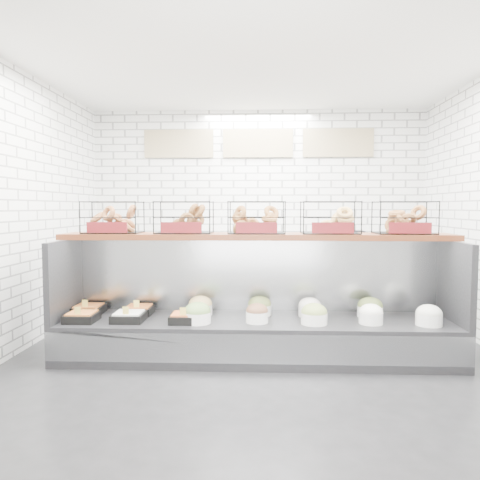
{
  "coord_description": "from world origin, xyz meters",
  "views": [
    {
      "loc": [
        0.04,
        -4.41,
        1.54
      ],
      "look_at": [
        -0.17,
        0.45,
        1.2
      ],
      "focal_mm": 35.0,
      "sensor_mm": 36.0,
      "label": 1
    }
  ],
  "objects": [
    {
      "name": "ground",
      "position": [
        0.0,
        0.0,
        0.0
      ],
      "size": [
        5.5,
        5.5,
        0.0
      ],
      "primitive_type": "plane",
      "color": "black",
      "rests_on": "ground"
    },
    {
      "name": "room_shell",
      "position": [
        0.0,
        0.6,
        2.06
      ],
      "size": [
        5.02,
        5.51,
        3.01
      ],
      "color": "silver",
      "rests_on": "ground"
    },
    {
      "name": "display_case",
      "position": [
        0.0,
        0.34,
        0.33
      ],
      "size": [
        4.0,
        0.9,
        1.2
      ],
      "color": "black",
      "rests_on": "ground"
    },
    {
      "name": "bagel_shelf",
      "position": [
        -0.0,
        0.52,
        1.38
      ],
      "size": [
        4.1,
        0.5,
        0.4
      ],
      "color": "#491F0F",
      "rests_on": "display_case"
    },
    {
      "name": "prep_counter",
      "position": [
        -0.01,
        2.43,
        0.47
      ],
      "size": [
        4.0,
        0.6,
        1.2
      ],
      "color": "#93969B",
      "rests_on": "ground"
    }
  ]
}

